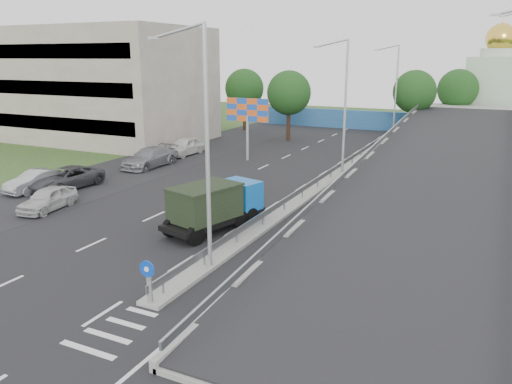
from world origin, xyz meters
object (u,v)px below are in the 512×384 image
Objects in this scene: parked_car_c at (66,178)px; parked_car_d at (150,158)px; billboard at (247,113)px; parked_car_e at (185,146)px; sign_bollard at (149,281)px; parked_car_a at (48,199)px; church at (495,87)px; dump_truck at (215,204)px; lamp_post_near at (203,137)px; lamp_post_far at (394,87)px; lamp_post_mid at (343,100)px; parked_car_b at (36,181)px.

parked_car_c is 0.96× the size of parked_car_d.
parked_car_e is (-6.50, -0.27, -3.35)m from billboard.
parked_car_c is at bearing -90.57° from parked_car_e.
parked_car_d is (-15.15, 19.75, -0.22)m from sign_bollard.
parked_car_c is (-2.88, 4.22, 0.05)m from parked_car_a.
parked_car_c is at bearing -94.21° from parked_car_d.
church is 2.82× the size of parked_car_e.
dump_truck is at bearing -50.61° from parked_car_e.
dump_truck is (-2.26, 4.66, -4.38)m from lamp_post_near.
sign_bollard is 44.08m from lamp_post_far.
lamp_post_near is 20.00m from lamp_post_mid.
church is 3.14× the size of parked_car_b.
lamp_post_mid is at bearing 42.74° from parked_car_a.
sign_bollard is at bearing -37.58° from parked_car_a.
church is 53.39m from parked_car_c.
parked_car_b is at bearing 149.91° from sign_bollard.
lamp_post_mid is 1.79× the size of parked_car_d.
lamp_post_near is at bearing -14.43° from parked_car_b.
parked_car_e reaches higher than parked_car_c.
lamp_post_mid is 16.47m from parked_car_e.
billboard is (-19.00, -32.00, -1.12)m from church.
dump_truck is (6.85, -17.34, -2.76)m from billboard.
sign_bollard is at bearing -30.81° from parked_car_c.
lamp_post_near reaches higher than parked_car_a.
lamp_post_far is 1.79× the size of parked_car_d.
lamp_post_far reaches higher than parked_car_e.
lamp_post_near reaches higher than dump_truck.
sign_bollard is 24.89m from parked_car_d.
lamp_post_near is 19.21m from parked_car_b.
dump_truck reaches higher than parked_car_a.
parked_car_b is at bearing 137.13° from parked_car_a.
billboard is at bearing 112.49° from lamp_post_near.
parked_car_c is at bearing 154.79° from lamp_post_near.
billboard is at bearing 68.89° from parked_car_c.
sign_bollard is 19.63m from parked_car_c.
parked_car_a is (-23.09, -50.65, -4.61)m from church.
billboard is at bearing 167.62° from lamp_post_mid.
lamp_post_mid is at bearing -90.00° from lamp_post_far.
lamp_post_mid is 21.85m from parked_car_a.
sign_bollard is at bearing -24.90° from parked_car_b.
lamp_post_mid is 1.63× the size of dump_truck.
parked_car_b is at bearing -119.78° from church.
parked_car_a is (-13.20, 3.35, -5.11)m from lamp_post_near.
billboard is 1.02× the size of parked_car_c.
parked_car_e is at bearing -128.31° from church.
church is at bearing 53.06° from parked_car_e.
dump_truck is 17.21m from parked_car_d.
sign_bollard reaches higher than parked_car_b.
sign_bollard is 29.88m from parked_car_e.
sign_bollard is 0.41× the size of parked_car_a.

